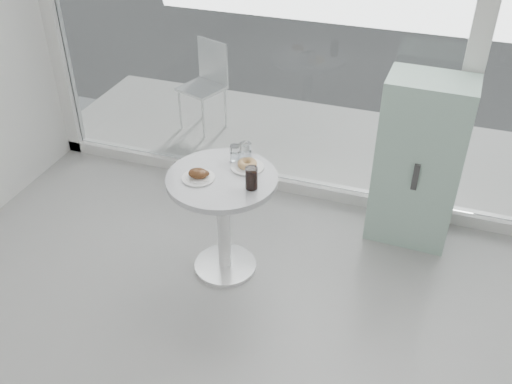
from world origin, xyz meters
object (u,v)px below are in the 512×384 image
at_px(water_tumbler_a, 235,154).
at_px(cola_glass, 251,178).
at_px(mint_cabinet, 419,162).
at_px(plate_donut, 247,165).
at_px(patio_chair, 206,80).
at_px(water_tumbler_b, 245,154).
at_px(plate_fritter, 199,175).
at_px(main_table, 223,204).

xyz_separation_m(water_tumbler_a, cola_glass, (0.21, -0.27, 0.02)).
height_order(mint_cabinet, plate_donut, mint_cabinet).
bearing_deg(patio_chair, mint_cabinet, -6.33).
relative_size(patio_chair, water_tumbler_b, 6.32).
relative_size(mint_cabinet, plate_fritter, 6.00).
distance_m(water_tumbler_a, water_tumbler_b, 0.07).
bearing_deg(mint_cabinet, water_tumbler_a, -150.18).
height_order(plate_fritter, water_tumbler_b, water_tumbler_b).
bearing_deg(main_table, mint_cabinet, 35.16).
relative_size(water_tumbler_a, cola_glass, 0.76).
height_order(plate_donut, water_tumbler_a, water_tumbler_a).
xyz_separation_m(mint_cabinet, plate_donut, (-1.05, -0.67, 0.16)).
height_order(mint_cabinet, water_tumbler_a, mint_cabinet).
bearing_deg(plate_donut, cola_glass, -63.82).
height_order(plate_donut, water_tumbler_b, water_tumbler_b).
relative_size(plate_fritter, plate_donut, 0.96).
distance_m(mint_cabinet, water_tumbler_a, 1.32).
bearing_deg(water_tumbler_a, main_table, -93.13).
relative_size(main_table, cola_glass, 5.22).
distance_m(main_table, water_tumbler_b, 0.37).
bearing_deg(plate_fritter, water_tumbler_b, 54.82).
relative_size(plate_donut, water_tumbler_b, 1.63).
distance_m(patio_chair, water_tumbler_b, 1.93).
bearing_deg(water_tumbler_a, water_tumbler_b, 10.99).
relative_size(patio_chair, water_tumbler_a, 7.53).
xyz_separation_m(mint_cabinet, cola_glass, (-0.95, -0.88, 0.21)).
bearing_deg(mint_cabinet, patio_chair, 155.57).
xyz_separation_m(main_table, patio_chair, (-0.92, 1.86, -0.02)).
xyz_separation_m(water_tumbler_b, cola_glass, (0.14, -0.28, 0.01)).
bearing_deg(mint_cabinet, water_tumbler_b, -149.27).
bearing_deg(cola_glass, water_tumbler_b, 116.70).
bearing_deg(mint_cabinet, cola_glass, -135.00).
height_order(plate_fritter, water_tumbler_a, water_tumbler_a).
xyz_separation_m(plate_donut, cola_glass, (0.10, -0.21, 0.05)).
height_order(mint_cabinet, cola_glass, mint_cabinet).
height_order(main_table, patio_chair, patio_chair).
distance_m(plate_donut, cola_glass, 0.24).
bearing_deg(main_table, plate_fritter, -152.01).
bearing_deg(plate_fritter, patio_chair, 112.24).
relative_size(mint_cabinet, water_tumbler_b, 9.43).
distance_m(water_tumbler_a, cola_glass, 0.34).
relative_size(main_table, water_tumbler_a, 6.83).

